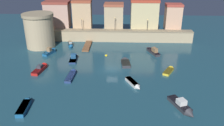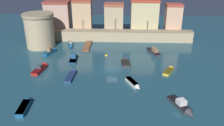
{
  "view_description": "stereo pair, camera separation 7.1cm",
  "coord_description": "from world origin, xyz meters",
  "px_view_note": "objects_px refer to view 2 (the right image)",
  "views": [
    {
      "loc": [
        1.99,
        -48.34,
        22.76
      ],
      "look_at": [
        0.0,
        -0.64,
        1.91
      ],
      "focal_mm": 37.82,
      "sensor_mm": 36.0,
      "label": 1
    },
    {
      "loc": [
        2.06,
        -48.34,
        22.76
      ],
      "look_at": [
        0.0,
        -0.64,
        1.91
      ],
      "focal_mm": 37.82,
      "sensor_mm": 36.0,
      "label": 2
    }
  ],
  "objects_px": {
    "mooring_buoy_0": "(106,56)",
    "moored_boat_8": "(125,62)",
    "moored_boat_6": "(134,84)",
    "moored_boat_10": "(183,107)",
    "quay_lamp_0": "(82,22)",
    "quay_lamp_2": "(148,23)",
    "moored_boat_7": "(25,105)",
    "moored_boat_4": "(51,51)",
    "quay_lamp_1": "(115,22)",
    "moored_boat_3": "(74,57)",
    "moored_boat_5": "(152,51)",
    "fortress_tower": "(40,30)",
    "moored_boat_9": "(72,74)",
    "moored_boat_2": "(41,68)",
    "moored_boat_1": "(71,45)",
    "moored_boat_0": "(170,70)"
  },
  "relations": [
    {
      "from": "moored_boat_3",
      "to": "mooring_buoy_0",
      "type": "relative_size",
      "value": 8.43
    },
    {
      "from": "quay_lamp_1",
      "to": "moored_boat_5",
      "type": "xyz_separation_m",
      "value": [
        10.3,
        -9.69,
        -5.4
      ]
    },
    {
      "from": "moored_boat_6",
      "to": "moored_boat_10",
      "type": "relative_size",
      "value": 0.79
    },
    {
      "from": "moored_boat_2",
      "to": "moored_boat_1",
      "type": "bearing_deg",
      "value": -3.24
    },
    {
      "from": "quay_lamp_1",
      "to": "moored_boat_4",
      "type": "relative_size",
      "value": 0.71
    },
    {
      "from": "quay_lamp_0",
      "to": "moored_boat_3",
      "type": "height_order",
      "value": "quay_lamp_0"
    },
    {
      "from": "fortress_tower",
      "to": "quay_lamp_0",
      "type": "relative_size",
      "value": 2.77
    },
    {
      "from": "quay_lamp_0",
      "to": "quay_lamp_1",
      "type": "relative_size",
      "value": 0.89
    },
    {
      "from": "quay_lamp_0",
      "to": "quay_lamp_1",
      "type": "xyz_separation_m",
      "value": [
        9.93,
        0.0,
        0.24
      ]
    },
    {
      "from": "moored_boat_1",
      "to": "moored_boat_0",
      "type": "bearing_deg",
      "value": 41.33
    },
    {
      "from": "moored_boat_2",
      "to": "moored_boat_6",
      "type": "xyz_separation_m",
      "value": [
        20.59,
        -6.58,
        -0.04
      ]
    },
    {
      "from": "mooring_buoy_0",
      "to": "moored_boat_1",
      "type": "bearing_deg",
      "value": 146.79
    },
    {
      "from": "moored_boat_0",
      "to": "moored_boat_10",
      "type": "bearing_deg",
      "value": -153.33
    },
    {
      "from": "moored_boat_1",
      "to": "moored_boat_5",
      "type": "distance_m",
      "value": 23.32
    },
    {
      "from": "moored_boat_6",
      "to": "moored_boat_9",
      "type": "bearing_deg",
      "value": -132.0
    },
    {
      "from": "fortress_tower",
      "to": "moored_boat_2",
      "type": "xyz_separation_m",
      "value": [
        4.94,
        -15.27,
        -4.4
      ]
    },
    {
      "from": "moored_boat_0",
      "to": "moored_boat_4",
      "type": "relative_size",
      "value": 0.89
    },
    {
      "from": "moored_boat_3",
      "to": "moored_boat_1",
      "type": "bearing_deg",
      "value": 13.0
    },
    {
      "from": "quay_lamp_0",
      "to": "quay_lamp_1",
      "type": "distance_m",
      "value": 9.93
    },
    {
      "from": "moored_boat_6",
      "to": "moored_boat_8",
      "type": "height_order",
      "value": "moored_boat_8"
    },
    {
      "from": "moored_boat_5",
      "to": "moored_boat_8",
      "type": "height_order",
      "value": "moored_boat_5"
    },
    {
      "from": "moored_boat_7",
      "to": "moored_boat_6",
      "type": "bearing_deg",
      "value": -69.14
    },
    {
      "from": "moored_boat_2",
      "to": "quay_lamp_2",
      "type": "bearing_deg",
      "value": -41.52
    },
    {
      "from": "mooring_buoy_0",
      "to": "moored_boat_8",
      "type": "bearing_deg",
      "value": -45.85
    },
    {
      "from": "quay_lamp_0",
      "to": "moored_boat_4",
      "type": "bearing_deg",
      "value": -122.1
    },
    {
      "from": "quay_lamp_0",
      "to": "moored_boat_0",
      "type": "height_order",
      "value": "quay_lamp_0"
    },
    {
      "from": "moored_boat_8",
      "to": "moored_boat_10",
      "type": "xyz_separation_m",
      "value": [
        9.37,
        -18.35,
        0.06
      ]
    },
    {
      "from": "moored_boat_4",
      "to": "moored_boat_5",
      "type": "relative_size",
      "value": 0.8
    },
    {
      "from": "moored_boat_4",
      "to": "moored_boat_5",
      "type": "xyz_separation_m",
      "value": [
        27.12,
        1.29,
        0.09
      ]
    },
    {
      "from": "moored_boat_8",
      "to": "moored_boat_3",
      "type": "bearing_deg",
      "value": 72.12
    },
    {
      "from": "moored_boat_9",
      "to": "quay_lamp_1",
      "type": "bearing_deg",
      "value": -15.89
    },
    {
      "from": "quay_lamp_0",
      "to": "quay_lamp_2",
      "type": "xyz_separation_m",
      "value": [
        19.57,
        0.0,
        -0.04
      ]
    },
    {
      "from": "fortress_tower",
      "to": "quay_lamp_2",
      "type": "bearing_deg",
      "value": 11.21
    },
    {
      "from": "quay_lamp_0",
      "to": "moored_boat_6",
      "type": "xyz_separation_m",
      "value": [
        14.51,
        -27.91,
        -5.35
      ]
    },
    {
      "from": "moored_boat_3",
      "to": "moored_boat_7",
      "type": "xyz_separation_m",
      "value": [
        -4.13,
        -21.67,
        0.04
      ]
    },
    {
      "from": "moored_boat_6",
      "to": "moored_boat_7",
      "type": "height_order",
      "value": "moored_boat_7"
    },
    {
      "from": "moored_boat_6",
      "to": "moored_boat_7",
      "type": "xyz_separation_m",
      "value": [
        -18.57,
        -8.45,
        0.03
      ]
    },
    {
      "from": "fortress_tower",
      "to": "moored_boat_8",
      "type": "bearing_deg",
      "value": -25.35
    },
    {
      "from": "moored_boat_4",
      "to": "moored_boat_6",
      "type": "bearing_deg",
      "value": -108.92
    },
    {
      "from": "moored_boat_7",
      "to": "moored_boat_9",
      "type": "relative_size",
      "value": 0.89
    },
    {
      "from": "moored_boat_5",
      "to": "mooring_buoy_0",
      "type": "relative_size",
      "value": 9.68
    },
    {
      "from": "moored_boat_8",
      "to": "quay_lamp_0",
      "type": "bearing_deg",
      "value": 30.6
    },
    {
      "from": "moored_boat_6",
      "to": "moored_boat_7",
      "type": "distance_m",
      "value": 20.41
    },
    {
      "from": "fortress_tower",
      "to": "moored_boat_6",
      "type": "height_order",
      "value": "fortress_tower"
    },
    {
      "from": "moored_boat_4",
      "to": "moored_boat_5",
      "type": "height_order",
      "value": "moored_boat_5"
    },
    {
      "from": "moored_boat_2",
      "to": "mooring_buoy_0",
      "type": "distance_m",
      "value": 16.72
    },
    {
      "from": "moored_boat_7",
      "to": "moored_boat_4",
      "type": "bearing_deg",
      "value": 2.74
    },
    {
      "from": "quay_lamp_1",
      "to": "moored_boat_1",
      "type": "height_order",
      "value": "quay_lamp_1"
    },
    {
      "from": "fortress_tower",
      "to": "moored_boat_8",
      "type": "distance_m",
      "value": 26.86
    },
    {
      "from": "moored_boat_7",
      "to": "moored_boat_10",
      "type": "distance_m",
      "value": 26.37
    }
  ]
}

